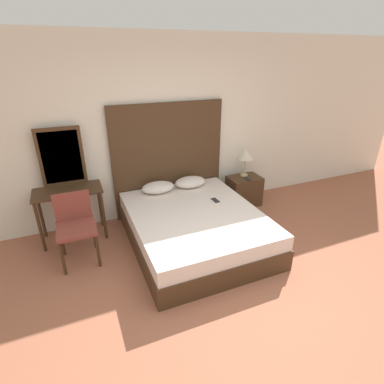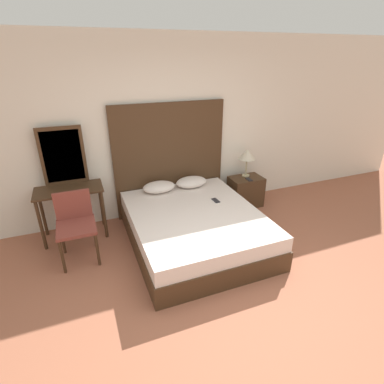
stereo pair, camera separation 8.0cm
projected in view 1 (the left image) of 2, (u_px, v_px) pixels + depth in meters
The scene contains 13 objects.
ground_plane at pixel (245, 317), 3.01m from camera, with size 16.00×16.00×0.00m, color #9E5B42.
wall_back at pixel (163, 130), 4.55m from camera, with size 10.00×0.06×2.70m.
bed at pixel (195, 227), 4.11m from camera, with size 1.69×2.03×0.48m.
headboard at pixel (169, 160), 4.70m from camera, with size 1.77×0.05×1.77m.
pillow_left at pixel (158, 187), 4.55m from camera, with size 0.49×0.33×0.16m.
pillow_right at pixel (190, 182), 4.73m from camera, with size 0.49×0.33×0.16m.
phone_on_bed at pixel (215, 200), 4.31m from camera, with size 0.08×0.15×0.01m.
nightstand at pixel (244, 191), 5.15m from camera, with size 0.54×0.38×0.51m.
table_lamp at pixel (245, 155), 4.96m from camera, with size 0.28×0.28×0.47m.
phone_on_nightstand at pixel (248, 179), 4.96m from camera, with size 0.08×0.15×0.01m.
vanity_desk at pixel (69, 200), 4.07m from camera, with size 0.88×0.46×0.75m.
vanity_mirror at pixel (61, 157), 4.01m from camera, with size 0.57×0.03×0.80m.
chair at pixel (75, 222), 3.69m from camera, with size 0.46×0.49×0.86m.
Camera 1 is at (-1.35, -1.82, 2.41)m, focal length 28.00 mm.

